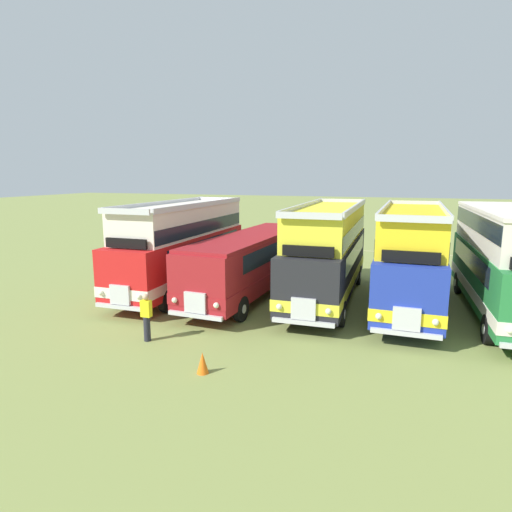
{
  "coord_description": "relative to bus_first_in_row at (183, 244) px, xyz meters",
  "views": [
    {
      "loc": [
        -0.36,
        -19.67,
        5.84
      ],
      "look_at": [
        -7.29,
        0.62,
        1.83
      ],
      "focal_mm": 30.56,
      "sensor_mm": 36.0,
      "label": 1
    }
  ],
  "objects": [
    {
      "name": "cone_mid_row",
      "position": [
        5.19,
        -8.57,
        -2.03
      ],
      "size": [
        0.36,
        0.36,
        0.65
      ],
      "primitive_type": "cone",
      "color": "orange",
      "rests_on": "ground"
    },
    {
      "name": "bus_first_in_row",
      "position": [
        0.0,
        0.0,
        0.0
      ],
      "size": [
        2.63,
        10.59,
        4.52
      ],
      "color": "red",
      "rests_on": "ground"
    },
    {
      "name": "rope_fence_line",
      "position": [
        10.98,
        9.33,
        -1.64
      ],
      "size": [
        28.04,
        0.08,
        1.05
      ],
      "color": "#8C704C",
      "rests_on": "ground"
    },
    {
      "name": "bus_fifth_in_row",
      "position": [
        14.64,
        0.51,
        0.11
      ],
      "size": [
        2.92,
        10.64,
        4.49
      ],
      "color": "#237538",
      "rests_on": "ground"
    },
    {
      "name": "marshal_person",
      "position": [
        2.19,
        -6.87,
        -1.47
      ],
      "size": [
        0.36,
        0.24,
        1.73
      ],
      "color": "#23232D",
      "rests_on": "ground"
    },
    {
      "name": "ground_plane",
      "position": [
        10.98,
        0.1,
        -2.36
      ],
      "size": [
        200.0,
        200.0,
        0.0
      ],
      "primitive_type": "plane",
      "color": "olive"
    },
    {
      "name": "bus_third_in_row",
      "position": [
        7.32,
        0.56,
        0.0
      ],
      "size": [
        2.71,
        10.63,
        4.52
      ],
      "color": "black",
      "rests_on": "ground"
    },
    {
      "name": "bus_second_in_row",
      "position": [
        3.66,
        0.16,
        -0.6
      ],
      "size": [
        3.16,
        11.17,
        2.99
      ],
      "color": "maroon",
      "rests_on": "ground"
    },
    {
      "name": "bus_fourth_in_row",
      "position": [
        10.98,
        0.31,
        -0.0
      ],
      "size": [
        2.74,
        10.1,
        4.52
      ],
      "color": "#1E339E",
      "rests_on": "ground"
    }
  ]
}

